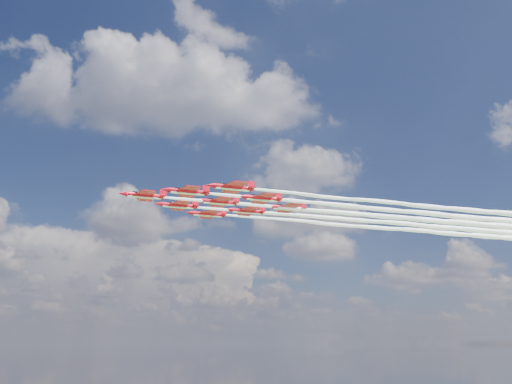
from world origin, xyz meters
TOP-DOWN VIEW (x-y plane):
  - jet_lead at (30.94, 8.54)m, footprint 111.93×36.01m
  - jet_row2_port at (42.43, 4.56)m, footprint 111.93×36.01m
  - jet_row2_starb at (38.65, 17.94)m, footprint 111.93×36.01m
  - jet_row3_port at (53.92, 0.58)m, footprint 111.93×36.01m
  - jet_row3_centre at (50.14, 13.96)m, footprint 111.93×36.01m
  - jet_row3_starb at (46.36, 27.34)m, footprint 111.93×36.01m
  - jet_row4_port at (61.63, 9.98)m, footprint 111.93×36.01m
  - jet_row4_starb at (57.85, 23.36)m, footprint 111.93×36.01m
  - jet_tail at (69.33, 19.38)m, footprint 111.93×36.01m

SIDE VIEW (x-z plane):
  - jet_lead at x=30.94m, z-range 71.67..74.74m
  - jet_row2_port at x=42.43m, z-range 71.67..74.74m
  - jet_row2_starb at x=38.65m, z-range 71.67..74.74m
  - jet_row3_port at x=53.92m, z-range 71.67..74.74m
  - jet_row3_centre at x=50.14m, z-range 71.67..74.74m
  - jet_row3_starb at x=46.36m, z-range 71.67..74.74m
  - jet_row4_port at x=61.63m, z-range 71.67..74.74m
  - jet_row4_starb at x=57.85m, z-range 71.67..74.74m
  - jet_tail at x=69.33m, z-range 71.67..74.74m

